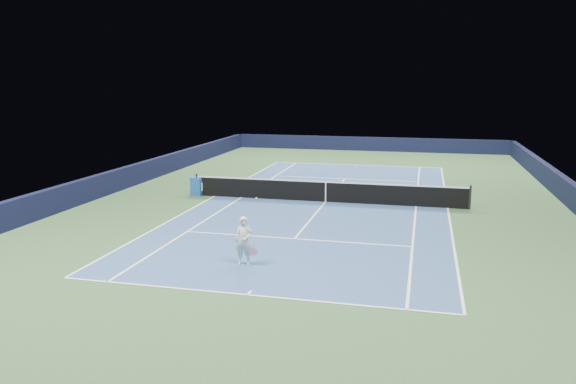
# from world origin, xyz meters

# --- Properties ---
(ground) EXTENTS (40.00, 40.00, 0.00)m
(ground) POSITION_xyz_m (0.00, 0.00, 0.00)
(ground) COLOR #2D4E2A
(ground) RESTS_ON ground
(wall_far) EXTENTS (22.00, 0.35, 1.10)m
(wall_far) POSITION_xyz_m (0.00, 19.82, 0.55)
(wall_far) COLOR black
(wall_far) RESTS_ON ground
(wall_left) EXTENTS (0.35, 40.00, 1.10)m
(wall_left) POSITION_xyz_m (-10.82, 0.00, 0.55)
(wall_left) COLOR black
(wall_left) RESTS_ON ground
(court_surface) EXTENTS (10.97, 23.77, 0.01)m
(court_surface) POSITION_xyz_m (0.00, 0.00, 0.00)
(court_surface) COLOR navy
(court_surface) RESTS_ON ground
(baseline_far) EXTENTS (10.97, 0.08, 0.00)m
(baseline_far) POSITION_xyz_m (0.00, 11.88, 0.01)
(baseline_far) COLOR white
(baseline_far) RESTS_ON ground
(baseline_near) EXTENTS (10.97, 0.08, 0.00)m
(baseline_near) POSITION_xyz_m (0.00, -11.88, 0.01)
(baseline_near) COLOR white
(baseline_near) RESTS_ON ground
(sideline_doubles_right) EXTENTS (0.08, 23.77, 0.00)m
(sideline_doubles_right) POSITION_xyz_m (5.49, 0.00, 0.01)
(sideline_doubles_right) COLOR white
(sideline_doubles_right) RESTS_ON ground
(sideline_doubles_left) EXTENTS (0.08, 23.77, 0.00)m
(sideline_doubles_left) POSITION_xyz_m (-5.49, 0.00, 0.01)
(sideline_doubles_left) COLOR white
(sideline_doubles_left) RESTS_ON ground
(sideline_singles_right) EXTENTS (0.08, 23.77, 0.00)m
(sideline_singles_right) POSITION_xyz_m (4.12, 0.00, 0.01)
(sideline_singles_right) COLOR white
(sideline_singles_right) RESTS_ON ground
(sideline_singles_left) EXTENTS (0.08, 23.77, 0.00)m
(sideline_singles_left) POSITION_xyz_m (-4.12, 0.00, 0.01)
(sideline_singles_left) COLOR white
(sideline_singles_left) RESTS_ON ground
(service_line_far) EXTENTS (8.23, 0.08, 0.00)m
(service_line_far) POSITION_xyz_m (0.00, 6.40, 0.01)
(service_line_far) COLOR white
(service_line_far) RESTS_ON ground
(service_line_near) EXTENTS (8.23, 0.08, 0.00)m
(service_line_near) POSITION_xyz_m (0.00, -6.40, 0.01)
(service_line_near) COLOR white
(service_line_near) RESTS_ON ground
(center_service_line) EXTENTS (0.08, 12.80, 0.00)m
(center_service_line) POSITION_xyz_m (0.00, 0.00, 0.01)
(center_service_line) COLOR white
(center_service_line) RESTS_ON ground
(center_mark_far) EXTENTS (0.08, 0.30, 0.00)m
(center_mark_far) POSITION_xyz_m (0.00, 11.73, 0.01)
(center_mark_far) COLOR white
(center_mark_far) RESTS_ON ground
(center_mark_near) EXTENTS (0.08, 0.30, 0.00)m
(center_mark_near) POSITION_xyz_m (0.00, -11.73, 0.01)
(center_mark_near) COLOR white
(center_mark_near) RESTS_ON ground
(tennis_net) EXTENTS (12.90, 0.10, 1.07)m
(tennis_net) POSITION_xyz_m (0.00, 0.00, 0.50)
(tennis_net) COLOR black
(tennis_net) RESTS_ON ground
(sponsor_cube) EXTENTS (0.61, 0.57, 0.89)m
(sponsor_cube) POSITION_xyz_m (-6.40, 0.06, 0.45)
(sponsor_cube) COLOR #1C53AB
(sponsor_cube) RESTS_ON ground
(tennis_player) EXTENTS (0.75, 1.25, 1.91)m
(tennis_player) POSITION_xyz_m (-0.85, -9.53, 0.75)
(tennis_player) COLOR silver
(tennis_player) RESTS_ON ground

